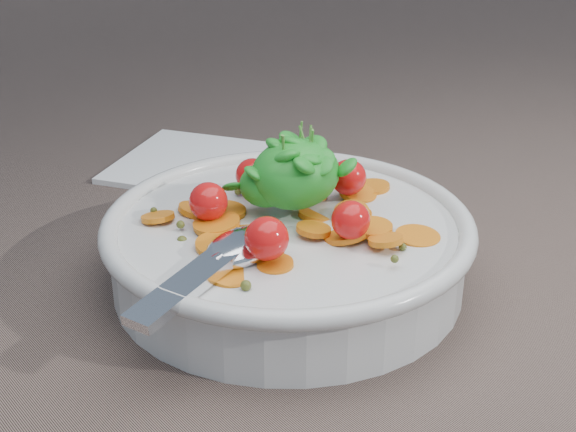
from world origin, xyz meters
TOP-DOWN VIEW (x-y plane):
  - ground at (0.00, 0.00)m, footprint 6.00×6.00m
  - bowl at (0.02, -0.01)m, footprint 0.27×0.25m
  - napkin at (0.08, 0.22)m, footprint 0.18×0.18m

SIDE VIEW (x-z plane):
  - ground at x=0.00m, z-range 0.00..0.00m
  - napkin at x=0.08m, z-range 0.00..0.01m
  - bowl at x=0.02m, z-range -0.02..0.08m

